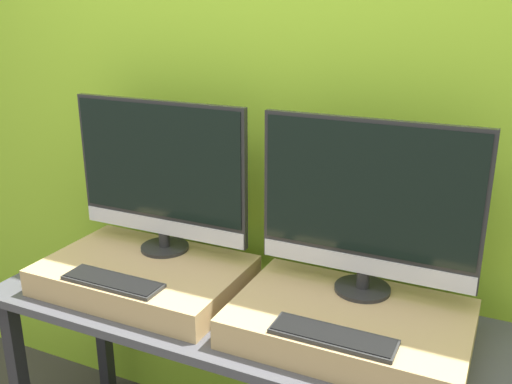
% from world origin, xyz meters
% --- Properties ---
extents(wall_back, '(8.00, 0.04, 2.60)m').
position_xyz_m(wall_back, '(0.00, 0.65, 1.30)').
color(wall_back, '#9ED12D').
rests_on(wall_back, ground_plane).
extents(workbench, '(1.70, 0.58, 0.75)m').
position_xyz_m(workbench, '(0.00, 0.29, 0.66)').
color(workbench, '#47474C').
rests_on(workbench, ground_plane).
extents(wooden_riser_left, '(0.68, 0.45, 0.09)m').
position_xyz_m(wooden_riser_left, '(-0.37, 0.29, 0.79)').
color(wooden_riser_left, tan).
rests_on(wooden_riser_left, workbench).
extents(monitor_left, '(0.66, 0.17, 0.54)m').
position_xyz_m(monitor_left, '(-0.37, 0.41, 1.13)').
color(monitor_left, '#282828').
rests_on(monitor_left, wooden_riser_left).
extents(keyboard_left, '(0.34, 0.10, 0.01)m').
position_xyz_m(keyboard_left, '(-0.37, 0.12, 0.85)').
color(keyboard_left, '#2D2D2D').
rests_on(keyboard_left, wooden_riser_left).
extents(wooden_riser_right, '(0.68, 0.45, 0.09)m').
position_xyz_m(wooden_riser_right, '(0.37, 0.29, 0.79)').
color(wooden_riser_right, tan).
rests_on(wooden_riser_right, workbench).
extents(monitor_right, '(0.66, 0.17, 0.54)m').
position_xyz_m(monitor_right, '(0.37, 0.41, 1.13)').
color(monitor_right, '#282828').
rests_on(monitor_right, wooden_riser_right).
extents(keyboard_right, '(0.34, 0.10, 0.01)m').
position_xyz_m(keyboard_right, '(0.37, 0.12, 0.85)').
color(keyboard_right, '#2D2D2D').
rests_on(keyboard_right, wooden_riser_right).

